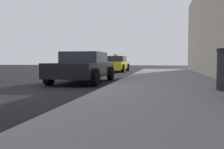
{
  "coord_description": "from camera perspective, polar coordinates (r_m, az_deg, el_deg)",
  "views": [
    {
      "loc": [
        3.68,
        -6.5,
        0.92
      ],
      "look_at": [
        2.45,
        -0.57,
        0.57
      ],
      "focal_mm": 39.27,
      "sensor_mm": 36.0,
      "label": 1
    }
  ],
  "objects": [
    {
      "name": "ground_plane",
      "position": [
        7.53,
        -17.69,
        -3.86
      ],
      "size": [
        80.0,
        80.0,
        0.0
      ],
      "primitive_type": "plane",
      "color": "black"
    },
    {
      "name": "sidewalk",
      "position": [
        6.57,
        14.45,
        -4.18
      ],
      "size": [
        4.0,
        32.0,
        0.15
      ],
      "primitive_type": "cube",
      "color": "slate",
      "rests_on": "ground_plane"
    },
    {
      "name": "car_black",
      "position": [
        10.3,
        -6.66,
        1.76
      ],
      "size": [
        1.99,
        4.16,
        1.27
      ],
      "rotation": [
        0.0,
        0.0,
        3.14
      ],
      "color": "black",
      "rests_on": "ground_plane"
    },
    {
      "name": "car_yellow",
      "position": [
        20.02,
        0.75,
        2.52
      ],
      "size": [
        1.97,
        4.24,
        1.43
      ],
      "rotation": [
        0.0,
        0.0,
        3.14
      ],
      "color": "yellow",
      "rests_on": "ground_plane"
    }
  ]
}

